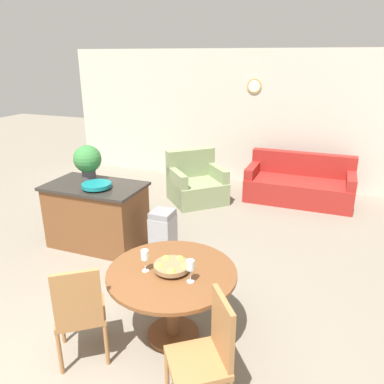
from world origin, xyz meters
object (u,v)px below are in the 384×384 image
Objects in this scene: potted_plant at (88,160)px; couch at (299,185)px; wine_glass_left at (145,256)px; armchair at (196,185)px; dining_table at (172,286)px; fruit_bowl at (172,266)px; dining_chair_near_left at (80,310)px; dining_chair_near_right at (207,351)px; teal_bowl at (97,185)px; wine_glass_right at (190,266)px; trash_bin at (163,234)px; kitchen_island at (97,215)px.

potted_plant reaches higher than couch.
wine_glass_left is 0.17× the size of armchair.
couch is (0.74, 4.18, -0.27)m from dining_table.
couch is at bearing 79.94° from fruit_bowl.
dining_chair_near_left is 0.51× the size of couch.
dining_chair_near_right is 2.90m from teal_bowl.
wine_glass_right is at bearing -7.87° from dining_chair_near_left.
wine_glass_right reaches higher than couch.
wine_glass_right is (0.22, -0.10, 0.32)m from dining_table.
couch is (0.74, 4.18, -0.49)m from fruit_bowl.
armchair is at bearing 103.01° from wine_glass_left.
dining_chair_near_left is 4.06m from armchair.
dining_chair_near_right reaches higher than trash_bin.
dining_chair_near_left is at bearing -86.26° from trash_bin.
wine_glass_left reaches higher than couch.
dining_chair_near_left is 1.00× the size of dining_chair_near_right.
wine_glass_left is 0.44m from wine_glass_right.
kitchen_island is at bearing 13.01° from dining_chair_near_right.
dining_chair_near_left is at bearing -138.17° from dining_table.
dining_chair_near_left is 4.93m from couch.
wine_glass_right is 1.85m from trash_bin.
wine_glass_left is (0.39, 0.47, 0.35)m from dining_chair_near_left.
dining_chair_near_right is 2.39m from trash_bin.
dining_chair_near_right is 1.01m from wine_glass_left.
potted_plant reaches higher than armchair.
dining_chair_near_right is 0.72× the size of kitchen_island.
trash_bin is (-0.74, 1.38, -0.24)m from dining_table.
wine_glass_right is 2.73m from potted_plant.
dining_chair_near_right reaches higher than wine_glass_left.
kitchen_island is at bearing -151.62° from armchair.
dining_chair_near_left reaches higher than armchair.
trash_bin is at bearing 123.17° from wine_glass_right.
fruit_bowl is at bearing -37.21° from teal_bowl.
couch is at bearing 37.54° from dining_chair_near_left.
kitchen_island is at bearing -40.75° from potted_plant.
dining_table is 0.62× the size of couch.
couch is at bearing -38.68° from dining_chair_near_right.
potted_plant is at bearing 86.25° from dining_chair_near_left.
armchair is (-1.79, -0.70, 0.02)m from couch.
armchair is (-1.05, 3.48, -0.47)m from fruit_bowl.
kitchen_island is 2.03× the size of trash_bin.
couch is (2.70, 2.65, -0.90)m from potted_plant.
kitchen_island reaches higher than couch.
wine_glass_left is (-0.23, -0.08, 0.32)m from dining_table.
wine_glass_right is at bearing -36.40° from kitchen_island.
dining_table is at bearing -37.73° from kitchen_island.
potted_plant is 1.49m from trash_bin.
wine_glass_right reaches higher than kitchen_island.
dining_chair_near_right reaches higher than wine_glass_right.
dining_chair_near_left is 4.59× the size of wine_glass_left.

